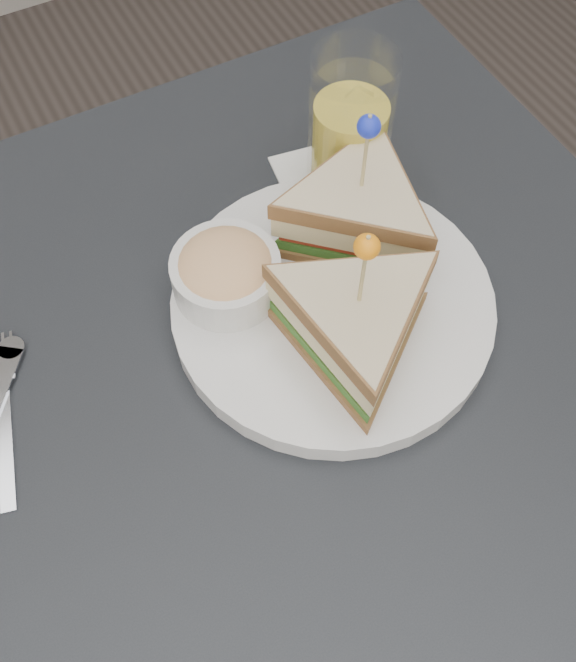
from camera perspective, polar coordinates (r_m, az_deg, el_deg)
The scene contains 5 objects.
ground_plane at distance 1.37m, azimuth -0.18°, elevation -18.14°, with size 3.50×3.50×0.00m, color #3F3833.
table at distance 0.73m, azimuth -0.33°, elevation -6.07°, with size 0.80×0.80×0.75m.
plate_meal at distance 0.66m, azimuth 3.93°, elevation 4.34°, with size 0.34×0.34×0.18m.
cutlery_fork at distance 0.69m, azimuth -21.16°, elevation -5.59°, with size 0.06×0.17×0.00m.
drink_set at distance 0.74m, azimuth 4.76°, elevation 14.83°, with size 0.14×0.14×0.16m.
Camera 1 is at (-0.14, -0.27, 1.33)m, focal length 40.00 mm.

